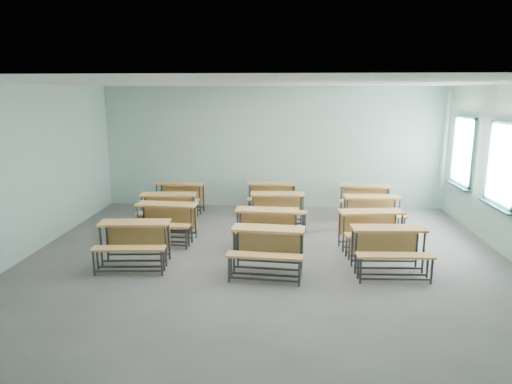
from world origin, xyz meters
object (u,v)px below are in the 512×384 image
desk_unit_r0c1 (268,244)px  desk_unit_r3c0 (179,193)px  desk_unit_r2c1 (278,205)px  desk_unit_r3c2 (365,196)px  desk_unit_r0c2 (389,244)px  desk_unit_r2c0 (168,206)px  desk_unit_r3c1 (272,193)px  desk_unit_r0c0 (134,237)px  desk_unit_r2c2 (373,208)px  desk_unit_r1c1 (267,223)px  desk_unit_r1c2 (372,225)px  desk_unit_r1c0 (165,217)px

desk_unit_r0c1 → desk_unit_r3c0: size_ratio=0.99×
desk_unit_r0c1 → desk_unit_r2c1: (0.12, 2.76, 0.00)m
desk_unit_r3c2 → desk_unit_r0c2: bearing=-86.9°
desk_unit_r0c1 → desk_unit_r2c0: bearing=138.0°
desk_unit_r2c1 → desk_unit_r3c1: size_ratio=1.02×
desk_unit_r0c0 → desk_unit_r3c1: size_ratio=1.02×
desk_unit_r3c0 → desk_unit_r3c2: same height
desk_unit_r2c1 → desk_unit_r2c2: size_ratio=1.02×
desk_unit_r1c1 → desk_unit_r3c2: (2.33, 2.60, 0.00)m
desk_unit_r0c0 → desk_unit_r2c2: size_ratio=1.02×
desk_unit_r2c0 → desk_unit_r3c2: size_ratio=0.99×
desk_unit_r2c2 → desk_unit_r3c0: (-4.66, 1.25, 0.00)m
desk_unit_r1c1 → desk_unit_r1c2: bearing=3.3°
desk_unit_r0c1 → desk_unit_r1c1: 1.26m
desk_unit_r1c0 → desk_unit_r2c0: bearing=104.6°
desk_unit_r0c1 → desk_unit_r2c2: (2.23, 2.59, 0.00)m
desk_unit_r0c1 → desk_unit_r2c1: 2.76m
desk_unit_r1c0 → desk_unit_r3c0: size_ratio=0.97×
desk_unit_r2c0 → desk_unit_r2c2: 4.61m
desk_unit_r1c1 → desk_unit_r3c0: size_ratio=0.97×
desk_unit_r2c1 → desk_unit_r3c2: bearing=22.3°
desk_unit_r0c2 → desk_unit_r1c1: same height
desk_unit_r1c1 → desk_unit_r1c2: same height
desk_unit_r1c1 → desk_unit_r3c2: same height
desk_unit_r0c1 → desk_unit_r3c2: same height
desk_unit_r1c1 → desk_unit_r3c2: bearing=51.1°
desk_unit_r0c0 → desk_unit_r1c1: size_ratio=1.02×
desk_unit_r0c0 → desk_unit_r1c0: 1.41m
desk_unit_r2c1 → desk_unit_r1c0: bearing=-158.2°
desk_unit_r1c1 → desk_unit_r2c0: 2.63m
desk_unit_r1c0 → desk_unit_r2c1: (2.31, 1.16, 0.00)m
desk_unit_r1c2 → desk_unit_r3c2: 2.61m
desk_unit_r3c0 → desk_unit_r0c2: bearing=-33.6°
desk_unit_r0c0 → desk_unit_r2c1: bearing=40.9°
desk_unit_r1c0 → desk_unit_r3c1: (2.13, 2.42, 0.00)m
desk_unit_r0c0 → desk_unit_r3c0: size_ratio=0.99×
desk_unit_r3c1 → desk_unit_r2c0: bearing=-150.4°
desk_unit_r1c1 → desk_unit_r2c2: bearing=33.1°
desk_unit_r0c2 → desk_unit_r2c2: bearing=83.6°
desk_unit_r0c0 → desk_unit_r2c1: (2.51, 2.55, 0.00)m
desk_unit_r0c0 → desk_unit_r2c2: (4.61, 2.39, 0.00)m
desk_unit_r0c1 → desk_unit_r1c0: 2.71m
desk_unit_r3c1 → desk_unit_r1c2: bearing=-56.6°
desk_unit_r2c1 → desk_unit_r3c1: 1.27m
desk_unit_r3c0 → desk_unit_r3c1: same height
desk_unit_r0c0 → desk_unit_r1c0: same height
desk_unit_r1c2 → desk_unit_r2c2: size_ratio=1.05×
desk_unit_r0c2 → desk_unit_r3c2: (0.20, 3.70, 0.00)m
desk_unit_r1c1 → desk_unit_r3c1: 2.76m
desk_unit_r0c1 → desk_unit_r2c0: same height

